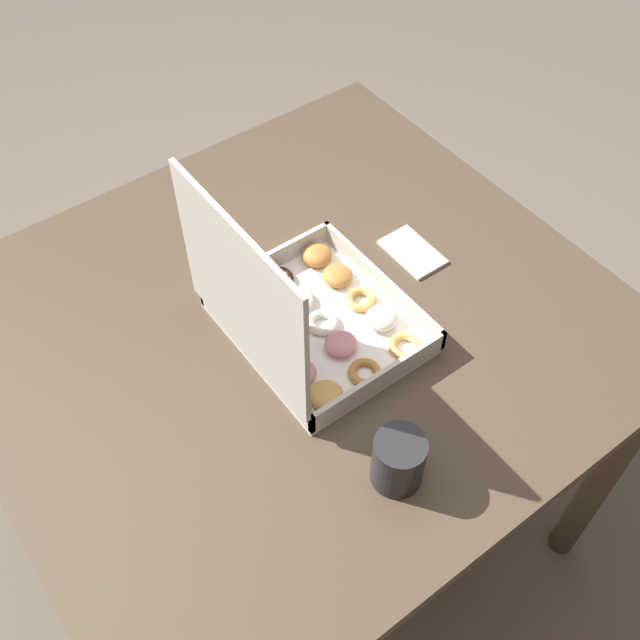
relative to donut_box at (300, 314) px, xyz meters
name	(u,v)px	position (x,y,z in m)	size (l,w,h in m)	color
ground_plane	(302,517)	(0.04, -0.01, -0.83)	(8.00, 8.00, 0.00)	#6B6054
dining_table	(294,360)	(0.04, -0.01, -0.17)	(0.94, 1.01, 0.77)	#4C3D2D
donut_box	(300,314)	(0.00, 0.00, 0.00)	(0.31, 0.27, 0.31)	white
coffee_mug	(398,460)	(-0.28, 0.03, -0.02)	(0.07, 0.07, 0.09)	#232328
paper_napkin	(411,251)	(0.04, -0.27, -0.06)	(0.11, 0.07, 0.01)	white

